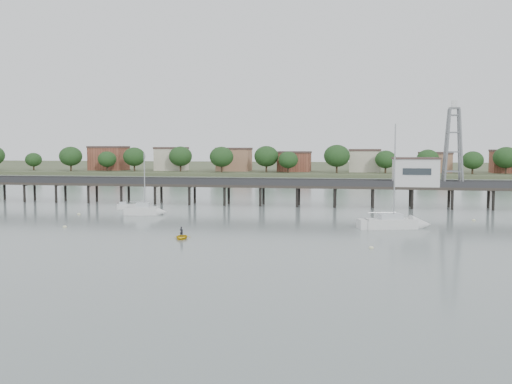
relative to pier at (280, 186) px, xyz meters
The scene contains 11 objects.
ground_plane 60.12m from the pier, 90.00° to the right, with size 500.00×500.00×0.00m, color gray.
pier is the anchor object (origin of this frame).
pier_building 25.16m from the pier, ahead, with size 8.40×5.40×5.30m.
lattice_tower 32.34m from the pier, ahead, with size 3.20×3.20×15.50m.
sailboat_c 34.17m from the pier, 52.99° to the right, with size 9.68×5.04×15.25m.
sailboat_b 27.03m from the pier, 136.90° to the right, with size 6.58×2.90×10.69m.
white_tender 28.78m from the pier, 157.96° to the right, with size 3.96×2.65×1.42m.
yellow_dinghy 41.79m from the pier, 99.47° to the right, with size 2.08×0.60×2.92m, color yellow.
dinghy_occupant 41.79m from the pier, 99.47° to the right, with size 0.45×1.24×0.30m, color black.
mooring_buoys 30.46m from the pier, 74.85° to the right, with size 80.04×27.18×0.39m.
far_shore 179.60m from the pier, 89.89° to the left, with size 500.00×170.00×10.40m.
Camera 1 is at (13.89, -47.64, 11.26)m, focal length 40.00 mm.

